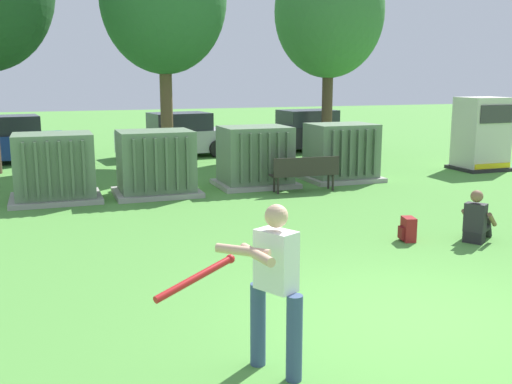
% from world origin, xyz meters
% --- Properties ---
extents(ground_plane, '(96.00, 96.00, 0.00)m').
position_xyz_m(ground_plane, '(0.00, 0.00, 0.00)').
color(ground_plane, '#51933D').
extents(transformer_west, '(2.10, 1.70, 1.62)m').
position_xyz_m(transformer_west, '(-4.05, 8.91, 0.79)').
color(transformer_west, '#9E9B93').
rests_on(transformer_west, ground).
extents(transformer_mid_west, '(2.10, 1.70, 1.62)m').
position_xyz_m(transformer_mid_west, '(-1.63, 8.84, 0.79)').
color(transformer_mid_west, '#9E9B93').
rests_on(transformer_mid_west, ground).
extents(transformer_mid_east, '(2.10, 1.70, 1.62)m').
position_xyz_m(transformer_mid_east, '(1.13, 9.17, 0.79)').
color(transformer_mid_east, '#9E9B93').
rests_on(transformer_mid_east, ground).
extents(transformer_east, '(2.10, 1.70, 1.62)m').
position_xyz_m(transformer_east, '(3.77, 9.23, 0.79)').
color(transformer_east, '#9E9B93').
rests_on(transformer_east, ground).
extents(generator_enclosure, '(1.60, 1.40, 2.30)m').
position_xyz_m(generator_enclosure, '(8.88, 9.49, 1.14)').
color(generator_enclosure, '#262626').
rests_on(generator_enclosure, ground).
extents(park_bench, '(1.81, 0.45, 0.92)m').
position_xyz_m(park_bench, '(2.06, 7.92, 0.54)').
color(park_bench, '#2D2823').
rests_on(park_bench, ground).
extents(batter, '(1.52, 1.01, 1.74)m').
position_xyz_m(batter, '(-2.20, -0.74, 0.98)').
color(batter, '#384C75').
rests_on(batter, ground).
extents(seated_spectator, '(0.78, 0.68, 0.96)m').
position_xyz_m(seated_spectator, '(3.05, 2.59, 0.38)').
color(seated_spectator, black).
rests_on(seated_spectator, ground).
extents(backpack, '(0.32, 0.36, 0.44)m').
position_xyz_m(backpack, '(1.90, 3.02, 0.21)').
color(backpack, maroon).
rests_on(backpack, ground).
extents(tree_center_right, '(3.97, 3.97, 7.59)m').
position_xyz_m(tree_center_right, '(5.78, 14.26, 5.21)').
color(tree_center_right, '#4C3828').
rests_on(tree_center_right, ground).
extents(parked_car_leftmost, '(4.37, 2.29, 1.62)m').
position_xyz_m(parked_car_leftmost, '(-5.56, 16.16, 0.75)').
color(parked_car_leftmost, navy).
rests_on(parked_car_leftmost, ground).
extents(parked_car_left_of_center, '(4.38, 2.30, 1.62)m').
position_xyz_m(parked_car_left_of_center, '(0.41, 15.86, 0.75)').
color(parked_car_left_of_center, '#B2B2B7').
rests_on(parked_car_left_of_center, ground).
extents(parked_car_right_of_center, '(4.32, 2.17, 1.62)m').
position_xyz_m(parked_car_right_of_center, '(5.64, 15.95, 0.75)').
color(parked_car_right_of_center, black).
rests_on(parked_car_right_of_center, ground).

